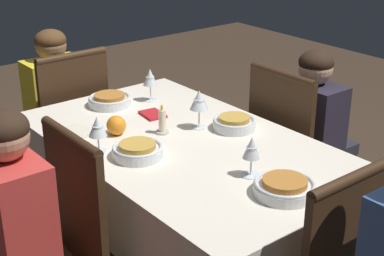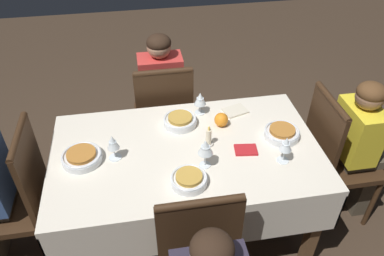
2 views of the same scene
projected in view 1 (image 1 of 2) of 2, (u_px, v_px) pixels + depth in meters
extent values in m
cube|color=silver|center=(185.00, 146.00, 2.37)|extent=(1.46, 0.85, 0.04)
cube|color=silver|center=(96.00, 211.00, 2.19)|extent=(1.46, 0.01, 0.26)
cube|color=silver|center=(258.00, 151.00, 2.67)|extent=(1.46, 0.01, 0.26)
cube|color=silver|center=(97.00, 126.00, 2.95)|extent=(0.01, 0.85, 0.26)
cube|color=brown|center=(41.00, 192.00, 2.79)|extent=(0.06, 0.06, 0.72)
cube|color=brown|center=(163.00, 153.00, 3.20)|extent=(0.06, 0.06, 0.72)
cube|color=#382314|center=(346.00, 248.00, 1.77)|extent=(0.03, 0.38, 0.48)
cylinder|color=#382314|center=(354.00, 178.00, 1.68)|extent=(0.04, 0.37, 0.04)
cube|color=#382314|center=(76.00, 200.00, 2.04)|extent=(0.38, 0.03, 0.48)
cylinder|color=#382314|center=(70.00, 137.00, 1.95)|extent=(0.37, 0.04, 0.04)
cube|color=#382314|center=(62.00, 137.00, 3.19)|extent=(0.41, 0.41, 0.04)
cube|color=#382314|center=(75.00, 102.00, 2.95)|extent=(0.03, 0.38, 0.48)
cylinder|color=#382314|center=(71.00, 56.00, 2.86)|extent=(0.04, 0.37, 0.04)
cylinder|color=#382314|center=(79.00, 156.00, 3.51)|extent=(0.03, 0.03, 0.42)
cylinder|color=#382314|center=(22.00, 173.00, 3.31)|extent=(0.03, 0.03, 0.42)
cylinder|color=#382314|center=(110.00, 177.00, 3.25)|extent=(0.03, 0.03, 0.42)
cylinder|color=#382314|center=(50.00, 197.00, 3.05)|extent=(0.03, 0.03, 0.42)
cube|color=#382314|center=(304.00, 164.00, 2.88)|extent=(0.41, 0.41, 0.04)
cube|color=#382314|center=(280.00, 125.00, 2.67)|extent=(0.38, 0.03, 0.48)
cylinder|color=#382314|center=(283.00, 75.00, 2.58)|extent=(0.37, 0.04, 0.04)
cylinder|color=#382314|center=(352.00, 208.00, 2.95)|extent=(0.03, 0.03, 0.42)
cylinder|color=#382314|center=(298.00, 182.00, 3.20)|extent=(0.03, 0.03, 0.42)
cylinder|color=#382314|center=(303.00, 233.00, 2.74)|extent=(0.03, 0.03, 0.42)
cylinder|color=#382314|center=(250.00, 202.00, 3.00)|extent=(0.03, 0.03, 0.42)
cube|color=red|center=(14.00, 215.00, 1.90)|extent=(0.30, 0.18, 0.40)
sphere|color=tan|center=(4.00, 136.00, 1.80)|extent=(0.16, 0.16, 0.16)
ellipsoid|color=black|center=(2.00, 128.00, 1.79)|extent=(0.16, 0.16, 0.11)
cube|color=#4C4233|center=(49.00, 160.00, 3.42)|extent=(0.14, 0.22, 0.46)
cube|color=#4C4233|center=(51.00, 123.00, 3.26)|extent=(0.31, 0.24, 0.06)
cube|color=yellow|center=(55.00, 92.00, 3.12)|extent=(0.18, 0.30, 0.35)
sphere|color=#9E7051|center=(51.00, 45.00, 3.02)|extent=(0.16, 0.16, 0.16)
ellipsoid|color=brown|center=(50.00, 40.00, 3.01)|extent=(0.16, 0.16, 0.11)
cube|color=#282833|center=(326.00, 190.00, 3.08)|extent=(0.22, 0.14, 0.46)
cube|color=#282833|center=(320.00, 149.00, 2.93)|extent=(0.24, 0.31, 0.06)
cube|color=#282333|center=(312.00, 117.00, 2.81)|extent=(0.30, 0.18, 0.33)
sphere|color=#D6A884|center=(316.00, 68.00, 2.71)|extent=(0.16, 0.16, 0.16)
ellipsoid|color=black|center=(316.00, 62.00, 2.70)|extent=(0.16, 0.16, 0.11)
cylinder|color=silver|center=(284.00, 189.00, 1.96)|extent=(0.21, 0.21, 0.04)
torus|color=silver|center=(285.00, 184.00, 1.95)|extent=(0.20, 0.20, 0.01)
cylinder|color=#B2702D|center=(285.00, 182.00, 1.95)|extent=(0.15, 0.15, 0.02)
cylinder|color=white|center=(251.00, 175.00, 2.09)|extent=(0.07, 0.07, 0.00)
cylinder|color=white|center=(251.00, 166.00, 2.08)|extent=(0.01, 0.01, 0.07)
cone|color=white|center=(252.00, 147.00, 2.05)|extent=(0.06, 0.06, 0.08)
cylinder|color=white|center=(252.00, 151.00, 2.06)|extent=(0.04, 0.04, 0.04)
cylinder|color=silver|center=(138.00, 153.00, 2.23)|extent=(0.19, 0.19, 0.04)
torus|color=silver|center=(138.00, 147.00, 2.22)|extent=(0.19, 0.19, 0.01)
cylinder|color=gold|center=(138.00, 146.00, 2.21)|extent=(0.14, 0.14, 0.02)
cylinder|color=white|center=(99.00, 151.00, 2.28)|extent=(0.06, 0.06, 0.00)
cylinder|color=white|center=(99.00, 143.00, 2.27)|extent=(0.01, 0.01, 0.06)
cone|color=white|center=(97.00, 126.00, 2.24)|extent=(0.07, 0.07, 0.08)
cylinder|color=white|center=(98.00, 130.00, 2.25)|extent=(0.04, 0.04, 0.04)
cylinder|color=silver|center=(110.00, 102.00, 2.74)|extent=(0.20, 0.20, 0.04)
torus|color=silver|center=(109.00, 98.00, 2.73)|extent=(0.19, 0.19, 0.01)
cylinder|color=#B2702D|center=(109.00, 96.00, 2.73)|extent=(0.14, 0.14, 0.02)
cylinder|color=white|center=(151.00, 100.00, 2.81)|extent=(0.06, 0.06, 0.00)
cylinder|color=white|center=(151.00, 92.00, 2.80)|extent=(0.01, 0.01, 0.07)
cone|color=white|center=(150.00, 77.00, 2.77)|extent=(0.07, 0.07, 0.08)
cylinder|color=white|center=(150.00, 80.00, 2.77)|extent=(0.04, 0.04, 0.04)
cylinder|color=silver|center=(234.00, 125.00, 2.48)|extent=(0.18, 0.18, 0.04)
torus|color=silver|center=(234.00, 120.00, 2.47)|extent=(0.18, 0.18, 0.01)
cylinder|color=gold|center=(234.00, 119.00, 2.47)|extent=(0.13, 0.13, 0.02)
cylinder|color=white|center=(199.00, 127.00, 2.50)|extent=(0.06, 0.06, 0.00)
cylinder|color=white|center=(199.00, 118.00, 2.48)|extent=(0.01, 0.01, 0.08)
cone|color=white|center=(199.00, 100.00, 2.45)|extent=(0.08, 0.08, 0.08)
cylinder|color=white|center=(199.00, 103.00, 2.46)|extent=(0.05, 0.05, 0.04)
cylinder|color=beige|center=(162.00, 132.00, 2.44)|extent=(0.05, 0.05, 0.01)
cylinder|color=beige|center=(162.00, 121.00, 2.42)|extent=(0.03, 0.03, 0.09)
ellipsoid|color=#F9C64C|center=(162.00, 107.00, 2.40)|extent=(0.01, 0.01, 0.03)
sphere|color=orange|center=(116.00, 125.00, 2.42)|extent=(0.08, 0.08, 0.08)
cube|color=red|center=(153.00, 114.00, 2.63)|extent=(0.13, 0.10, 0.01)
cube|color=beige|center=(78.00, 131.00, 2.45)|extent=(0.16, 0.14, 0.01)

